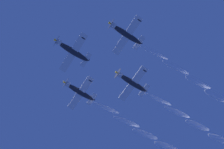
{
  "coord_description": "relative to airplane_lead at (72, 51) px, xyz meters",
  "views": [
    {
      "loc": [
        39.09,
        14.34,
        1.78
      ],
      "look_at": [
        -2.42,
        0.59,
        67.25
      ],
      "focal_mm": 57.54,
      "sensor_mm": 36.0,
      "label": 1
    }
  ],
  "objects": [
    {
      "name": "airplane_lead",
      "position": [
        0.0,
        0.0,
        0.0
      ],
      "size": [
        8.24,
        8.34,
        3.64
      ],
      "color": "#232328"
    },
    {
      "name": "airplane_left_wingman",
      "position": [
        -1.09,
        11.65,
        2.68
      ],
      "size": [
        8.23,
        8.38,
        3.48
      ],
      "color": "#232328"
    },
    {
      "name": "airplane_right_wingman",
      "position": [
        -11.59,
        -2.97,
        1.69
      ],
      "size": [
        8.21,
        8.41,
        3.31
      ],
      "color": "#232328"
    },
    {
      "name": "airplane_slot_tail",
      "position": [
        -12.1,
        9.57,
        0.54
      ],
      "size": [
        8.21,
        8.41,
        3.37
      ],
      "color": "#232328"
    },
    {
      "name": "smoke_trail_left_wingman",
      "position": [
        -21.78,
        28.08,
        -1.52
      ],
      "size": [
        30.05,
        23.98,
        7.42
      ],
      "color": "white"
    },
    {
      "name": "smoke_trail_right_wingman",
      "position": [
        -32.42,
        13.4,
        -2.54
      ],
      "size": [
        30.41,
        24.01,
        6.94
      ],
      "color": "white"
    },
    {
      "name": "smoke_trail_slot_tail",
      "position": [
        -32.84,
        25.93,
        -3.65
      ],
      "size": [
        30.22,
        23.93,
        7.15
      ],
      "color": "white"
    }
  ]
}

